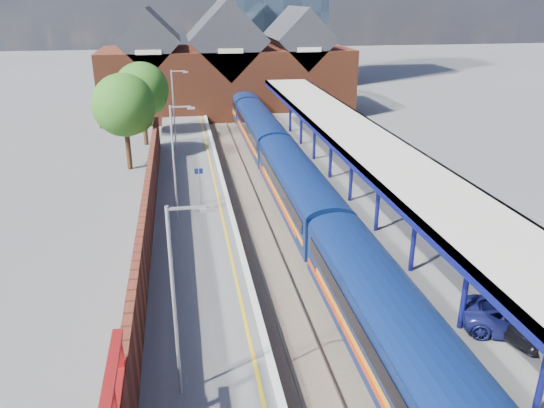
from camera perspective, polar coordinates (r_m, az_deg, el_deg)
The scene contains 19 objects.
ground at distance 41.86m, azimuth -1.17°, elevation 2.10°, with size 240.00×240.00×0.00m, color #5B5B5E.
ballast_bed at distance 32.72m, azimuth 1.49°, elevation -3.57°, with size 6.00×76.00×0.06m, color #473D33.
rails at distance 32.68m, azimuth 1.49°, elevation -3.43°, with size 4.51×76.00×0.14m.
left_platform at distance 31.99m, azimuth -8.23°, elevation -3.48°, with size 5.00×76.00×1.00m, color #565659.
right_platform at distance 34.12m, azimuth 11.44°, elevation -2.06°, with size 6.00×76.00×1.00m, color #565659.
coping_left at distance 31.89m, azimuth -4.06°, elevation -2.35°, with size 0.30×76.00×0.05m, color silver.
coping_right at distance 33.03m, azimuth 6.88°, elevation -1.59°, with size 0.30×76.00×0.05m, color silver.
yellow_line at distance 31.85m, azimuth -5.13°, elevation -2.45°, with size 0.14×76.00×0.01m, color yellow.
train at distance 42.93m, azimuth 0.46°, elevation 5.57°, with size 2.87×65.90×3.45m.
canopy at distance 34.14m, azimuth 10.05°, elevation 6.50°, with size 4.50×52.00×4.48m.
lamp_post_b at distance 17.48m, azimuth -10.12°, elevation -9.39°, with size 1.48×0.18×7.00m.
lamp_post_c at distance 32.31m, azimuth -10.31°, elevation 5.16°, with size 1.48×0.18×7.00m.
lamp_post_d at distance 47.89m, azimuth -10.39°, elevation 10.42°, with size 1.48×0.18×7.00m.
platform_sign at distance 34.91m, azimuth -7.84°, elevation 2.57°, with size 0.55×0.08×2.50m.
brick_wall at distance 25.41m, azimuth -13.80°, elevation -5.90°, with size 0.35×50.00×3.86m.
station_building at distance 67.85m, azimuth -4.92°, elevation 14.23°, with size 30.00×12.12×13.78m.
tree_near at distance 45.98m, azimuth -15.45°, elevation 10.01°, with size 5.20×5.20×8.10m.
tree_far at distance 53.76m, azimuth -13.67°, elevation 11.74°, with size 5.20×5.20×8.10m.
parked_car_blue at distance 24.22m, azimuth 25.42°, elevation -11.13°, with size 2.18×4.74×1.32m, color navy.
Camera 1 is at (-5.90, -9.07, 13.85)m, focal length 35.00 mm.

